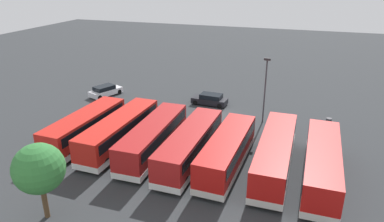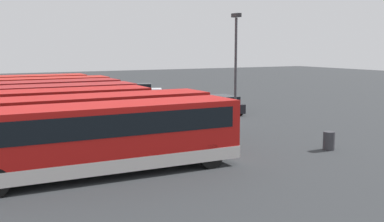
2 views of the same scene
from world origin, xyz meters
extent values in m
plane|color=#2D3033|center=(0.00, 0.00, 0.00)|extent=(140.00, 140.00, 0.00)
cube|color=#B71411|center=(-10.97, 11.17, 1.65)|extent=(2.70, 11.64, 2.60)
cube|color=silver|center=(-10.97, 11.17, 0.62)|extent=(2.74, 11.68, 0.55)
cube|color=black|center=(-10.97, 11.17, 2.25)|extent=(2.75, 10.84, 0.90)
cube|color=black|center=(-11.04, 5.33, 2.25)|extent=(2.25, 0.09, 1.10)
cylinder|color=black|center=(-9.90, 6.75, 0.55)|extent=(0.31, 1.10, 1.10)
cylinder|color=black|center=(-12.15, 6.78, 0.55)|extent=(0.31, 1.10, 1.10)
cube|color=#B71411|center=(-7.27, 10.66, 1.65)|extent=(2.59, 11.94, 2.60)
cube|color=silver|center=(-7.27, 10.66, 0.62)|extent=(2.63, 11.98, 0.55)
cube|color=black|center=(-7.27, 10.66, 2.25)|extent=(2.65, 11.14, 0.90)
cube|color=black|center=(-7.29, 4.67, 2.25)|extent=(2.25, 0.07, 1.10)
cylinder|color=black|center=(-6.16, 6.09, 0.55)|extent=(0.30, 1.10, 1.10)
cylinder|color=black|center=(-8.41, 6.10, 0.55)|extent=(0.30, 1.10, 1.10)
cube|color=#B71411|center=(-3.37, 11.59, 1.65)|extent=(2.97, 10.62, 2.60)
cube|color=silver|center=(-3.37, 11.59, 0.62)|extent=(3.02, 10.66, 0.55)
cube|color=black|center=(-3.37, 11.59, 2.25)|extent=(3.00, 9.82, 0.90)
cube|color=black|center=(-3.58, 6.30, 2.25)|extent=(2.25, 0.15, 1.10)
cylinder|color=black|center=(-2.40, 7.68, 0.55)|extent=(0.34, 1.11, 1.10)
cylinder|color=black|center=(-4.65, 7.77, 0.55)|extent=(0.34, 1.11, 1.10)
cube|color=#A51919|center=(-0.04, 11.46, 1.65)|extent=(2.80, 11.28, 2.60)
cube|color=silver|center=(-0.04, 11.46, 0.62)|extent=(2.84, 11.32, 0.55)
cube|color=black|center=(-0.04, 11.46, 2.25)|extent=(2.84, 10.48, 0.90)
cube|color=black|center=(-0.16, 5.82, 2.25)|extent=(2.25, 0.11, 1.10)
cylinder|color=black|center=(0.99, 7.22, 0.55)|extent=(0.32, 1.11, 1.10)
cylinder|color=black|center=(-1.26, 7.27, 0.55)|extent=(0.32, 1.11, 1.10)
cube|color=#A51919|center=(3.65, 11.14, 1.65)|extent=(2.66, 11.09, 2.60)
cube|color=silver|center=(3.65, 11.14, 0.62)|extent=(2.70, 11.13, 0.55)
cube|color=black|center=(3.65, 11.14, 2.25)|extent=(2.72, 10.29, 0.90)
cube|color=black|center=(3.71, 5.57, 2.25)|extent=(2.25, 0.08, 1.10)
cylinder|color=black|center=(4.82, 7.02, 0.55)|extent=(0.31, 1.10, 1.10)
cylinder|color=black|center=(2.57, 6.99, 0.55)|extent=(0.31, 1.10, 1.10)
cube|color=red|center=(7.27, 10.86, 1.65)|extent=(2.90, 11.37, 2.60)
cube|color=silver|center=(7.27, 10.86, 0.62)|extent=(2.94, 11.41, 0.55)
cube|color=black|center=(7.27, 10.86, 2.25)|extent=(2.93, 10.57, 0.90)
cube|color=black|center=(7.09, 5.18, 2.25)|extent=(2.25, 0.13, 1.10)
cylinder|color=black|center=(8.26, 6.57, 0.55)|extent=(0.33, 1.11, 1.10)
cylinder|color=black|center=(6.01, 6.64, 0.55)|extent=(0.33, 1.11, 1.10)
cube|color=red|center=(10.88, 11.17, 1.65)|extent=(2.98, 10.55, 2.60)
cube|color=silver|center=(10.88, 11.17, 0.62)|extent=(3.02, 10.60, 0.55)
cube|color=black|center=(10.88, 11.17, 2.25)|extent=(3.00, 9.76, 0.90)
cube|color=black|center=(10.67, 5.91, 2.25)|extent=(2.25, 0.15, 1.10)
cylinder|color=black|center=(11.85, 7.30, 0.55)|extent=(0.34, 1.11, 1.10)
cylinder|color=black|center=(9.60, 7.39, 0.55)|extent=(0.34, 1.11, 1.10)
cube|color=silver|center=(16.59, -1.68, 0.53)|extent=(3.35, 4.78, 0.70)
cube|color=black|center=(16.67, -1.50, 1.15)|extent=(2.53, 3.08, 0.55)
cylinder|color=black|center=(16.72, -3.48, 0.32)|extent=(0.45, 0.68, 0.64)
cylinder|color=black|center=(15.24, -2.87, 0.32)|extent=(0.45, 0.68, 0.64)
cylinder|color=black|center=(17.94, -0.50, 0.32)|extent=(0.45, 0.68, 0.64)
cylinder|color=black|center=(16.46, 0.11, 0.32)|extent=(0.45, 0.68, 0.64)
cube|color=black|center=(2.29, -2.83, 0.53)|extent=(4.52, 2.08, 0.70)
cube|color=black|center=(2.09, -2.82, 1.15)|extent=(2.75, 1.81, 0.55)
cylinder|color=black|center=(3.94, -2.13, 0.32)|extent=(0.65, 0.26, 0.64)
cylinder|color=black|center=(3.84, -3.73, 0.32)|extent=(0.65, 0.26, 0.64)
cylinder|color=black|center=(0.74, -1.93, 0.32)|extent=(0.65, 0.26, 0.64)
cylinder|color=black|center=(0.63, -3.53, 0.32)|extent=(0.65, 0.26, 0.64)
cylinder|color=#38383D|center=(-4.90, 0.69, 3.52)|extent=(0.16, 0.16, 7.04)
cube|color=#262628|center=(-4.90, 0.69, 7.19)|extent=(0.70, 0.30, 0.24)
cylinder|color=#333338|center=(-11.85, -0.49, 0.47)|extent=(0.60, 0.60, 0.95)
camera|label=1|loc=(-9.00, 37.53, 15.77)|focal=32.97mm
camera|label=2|loc=(-29.48, 17.11, 5.30)|focal=44.17mm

